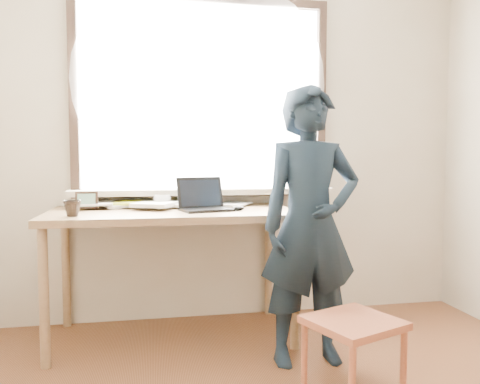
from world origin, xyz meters
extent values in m
cube|color=#BEB199|center=(0.00, 2.00, 1.30)|extent=(3.50, 0.02, 2.60)
cube|color=white|center=(-0.20, 1.99, 1.60)|extent=(1.70, 0.01, 1.30)
cube|color=black|center=(-0.20, 1.97, 0.92)|extent=(1.82, 0.06, 0.06)
cube|color=black|center=(-1.08, 1.97, 1.60)|extent=(0.06, 0.06, 1.30)
cube|color=black|center=(0.68, 1.97, 1.60)|extent=(0.06, 0.06, 1.30)
cube|color=#BEB199|center=(-0.20, 1.90, 0.93)|extent=(1.85, 0.20, 0.04)
cube|color=white|center=(-0.20, 1.91, 1.70)|extent=(1.95, 0.02, 1.65)
cube|color=olive|center=(-0.44, 1.63, 0.81)|extent=(1.55, 0.78, 0.04)
cylinder|color=olive|center=(-1.16, 1.30, 0.39)|extent=(0.06, 0.06, 0.79)
cylinder|color=olive|center=(-1.16, 1.96, 0.39)|extent=(0.06, 0.06, 0.79)
cylinder|color=olive|center=(0.28, 1.30, 0.39)|extent=(0.06, 0.06, 0.79)
cylinder|color=olive|center=(0.28, 1.96, 0.39)|extent=(0.06, 0.06, 0.79)
cube|color=black|center=(-0.23, 1.55, 0.84)|extent=(0.35, 0.29, 0.02)
cube|color=black|center=(-0.26, 1.65, 0.94)|extent=(0.31, 0.14, 0.20)
cube|color=black|center=(-0.26, 1.65, 0.94)|extent=(0.27, 0.12, 0.17)
cube|color=black|center=(-0.23, 1.54, 0.84)|extent=(0.29, 0.19, 0.00)
imported|color=white|center=(-0.50, 1.80, 0.88)|extent=(0.12, 0.12, 0.09)
imported|color=black|center=(-1.02, 1.42, 0.88)|extent=(0.10, 0.10, 0.09)
ellipsoid|color=black|center=(-0.03, 1.53, 0.85)|extent=(0.08, 0.06, 0.03)
cube|color=maroon|center=(-0.51, 1.88, 0.84)|extent=(0.29, 0.31, 0.02)
cube|color=maroon|center=(-0.64, 1.91, 0.84)|extent=(0.26, 0.28, 0.02)
cube|color=white|center=(-0.79, 1.71, 0.84)|extent=(0.30, 0.25, 0.01)
cube|color=white|center=(-0.54, 1.72, 0.85)|extent=(0.38, 0.38, 0.02)
cube|color=white|center=(-0.50, 1.92, 0.86)|extent=(0.26, 0.30, 0.02)
cube|color=maroon|center=(-0.97, 1.93, 0.86)|extent=(0.22, 0.27, 0.01)
cube|color=white|center=(-0.83, 1.78, 0.86)|extent=(0.26, 0.31, 0.00)
cube|color=#3141A1|center=(-0.74, 1.69, 0.87)|extent=(0.27, 0.32, 0.02)
imported|color=white|center=(-0.88, 1.83, 0.84)|extent=(0.24, 0.29, 0.02)
imported|color=white|center=(-0.08, 1.88, 0.84)|extent=(0.30, 0.32, 0.02)
cube|color=black|center=(-0.98, 1.73, 0.89)|extent=(0.14, 0.02, 0.11)
cube|color=#4A7333|center=(-0.98, 1.73, 0.89)|extent=(0.11, 0.01, 0.08)
cube|color=#9D5133|center=(0.38, 0.66, 0.38)|extent=(0.50, 0.49, 0.04)
cylinder|color=#9D5133|center=(0.16, 0.75, 0.18)|extent=(0.03, 0.03, 0.36)
cylinder|color=#9D5133|center=(0.59, 0.57, 0.18)|extent=(0.03, 0.03, 0.36)
cylinder|color=#9D5133|center=(0.47, 0.87, 0.18)|extent=(0.03, 0.03, 0.36)
imported|color=black|center=(0.31, 1.12, 0.79)|extent=(0.58, 0.39, 1.57)
camera|label=1|loc=(-0.56, -1.38, 1.16)|focal=35.00mm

